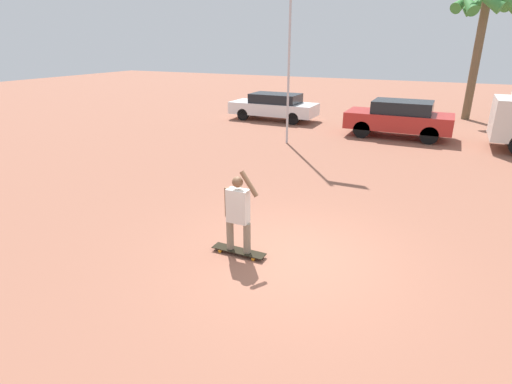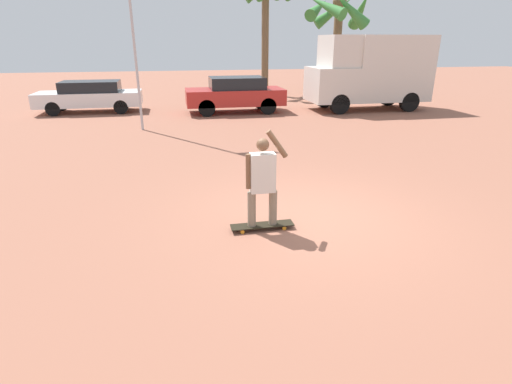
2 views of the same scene
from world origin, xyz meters
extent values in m
plane|color=#935B47|center=(0.00, 0.00, 0.00)|extent=(80.00, 80.00, 0.00)
cube|color=black|center=(-1.00, -0.30, 0.08)|extent=(1.08, 0.25, 0.02)
cylinder|color=orange|center=(-1.36, -0.40, 0.03)|extent=(0.07, 0.03, 0.07)
cylinder|color=orange|center=(-1.36, -0.19, 0.03)|extent=(0.07, 0.03, 0.07)
cylinder|color=orange|center=(-0.64, -0.40, 0.03)|extent=(0.07, 0.03, 0.07)
cylinder|color=orange|center=(-0.64, -0.19, 0.03)|extent=(0.07, 0.03, 0.07)
cylinder|color=gray|center=(-1.18, -0.30, 0.39)|extent=(0.14, 0.14, 0.61)
cylinder|color=gray|center=(-0.81, -0.30, 0.39)|extent=(0.14, 0.14, 0.61)
cube|color=silver|center=(-1.00, -0.30, 1.02)|extent=(0.41, 0.22, 0.65)
sphere|color=brown|center=(-1.00, -0.30, 1.49)|extent=(0.21, 0.21, 0.21)
cylinder|color=brown|center=(-1.23, -0.30, 1.05)|extent=(0.09, 0.09, 0.58)
cylinder|color=brown|center=(-0.76, -0.30, 1.49)|extent=(0.37, 0.09, 0.48)
cube|color=black|center=(4.35, 11.28, 1.48)|extent=(0.04, 1.86, 0.75)
cylinder|color=black|center=(-0.97, 10.88, 0.36)|extent=(0.72, 0.22, 0.72)
cylinder|color=black|center=(-0.97, 12.55, 0.36)|extent=(0.72, 0.22, 0.72)
cylinder|color=black|center=(1.71, 10.88, 0.36)|extent=(0.72, 0.22, 0.72)
cylinder|color=black|center=(1.71, 12.55, 0.36)|extent=(0.72, 0.22, 0.72)
cube|color=#B22823|center=(0.37, 11.72, 0.70)|extent=(4.32, 1.88, 0.68)
cube|color=black|center=(0.47, 11.72, 1.29)|extent=(2.38, 1.66, 0.51)
cylinder|color=black|center=(-7.43, 12.32, 0.30)|extent=(0.61, 0.22, 0.61)
cylinder|color=black|center=(-7.43, 13.82, 0.30)|extent=(0.61, 0.22, 0.61)
cylinder|color=black|center=(-4.64, 12.32, 0.30)|extent=(0.61, 0.22, 0.61)
cylinder|color=black|center=(-4.64, 13.82, 0.30)|extent=(0.61, 0.22, 0.61)
cube|color=white|center=(-6.04, 13.07, 0.60)|extent=(4.50, 1.73, 0.60)
cube|color=black|center=(-5.93, 13.07, 1.14)|extent=(2.48, 1.52, 0.46)
cylinder|color=brown|center=(3.11, 17.75, 3.08)|extent=(0.41, 0.41, 6.16)
cone|color=#387F38|center=(3.07, 18.77, 5.84)|extent=(2.06, 0.65, 1.55)
cylinder|color=#B7B7BC|center=(-3.51, 8.60, 3.93)|extent=(0.09, 0.09, 7.87)
camera|label=1|loc=(2.26, -6.31, 3.87)|focal=28.00mm
camera|label=2|loc=(-2.34, -6.33, 3.02)|focal=28.00mm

